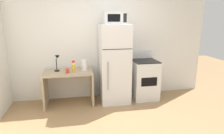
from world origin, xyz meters
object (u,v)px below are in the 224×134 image
(desk_lamp, at_px, (57,60))
(oven_range, at_px, (144,79))
(refrigerator, at_px, (114,64))
(spray_bottle, at_px, (74,67))
(desk, at_px, (69,82))
(coffee_mug, at_px, (67,71))
(paper_towel_roll, at_px, (84,65))
(microwave, at_px, (115,18))

(desk_lamp, bearing_deg, oven_range, -1.17)
(refrigerator, bearing_deg, spray_bottle, -177.84)
(refrigerator, bearing_deg, desk, 179.10)
(refrigerator, bearing_deg, coffee_mug, -173.25)
(desk, height_order, coffee_mug, coffee_mug)
(paper_towel_roll, relative_size, refrigerator, 0.14)
(coffee_mug, relative_size, refrigerator, 0.05)
(spray_bottle, bearing_deg, desk, 157.93)
(paper_towel_roll, bearing_deg, oven_range, 0.16)
(desk, relative_size, refrigerator, 0.60)
(spray_bottle, bearing_deg, desk_lamp, 162.81)
(spray_bottle, distance_m, coffee_mug, 0.17)
(refrigerator, bearing_deg, oven_range, 2.41)
(spray_bottle, bearing_deg, paper_towel_roll, 14.89)
(paper_towel_roll, relative_size, spray_bottle, 0.96)
(spray_bottle, height_order, oven_range, oven_range)
(paper_towel_roll, relative_size, coffee_mug, 2.53)
(microwave, relative_size, oven_range, 0.42)
(microwave, bearing_deg, desk, 177.91)
(refrigerator, bearing_deg, desk_lamp, 176.71)
(coffee_mug, xyz_separation_m, oven_range, (1.77, 0.15, -0.33))
(desk_lamp, height_order, spray_bottle, desk_lamp)
(desk, xyz_separation_m, paper_towel_roll, (0.35, 0.01, 0.36))
(desk_lamp, distance_m, microwave, 1.53)
(coffee_mug, bearing_deg, microwave, 5.59)
(oven_range, bearing_deg, coffee_mug, -175.05)
(desk_lamp, distance_m, coffee_mug, 0.34)
(coffee_mug, relative_size, oven_range, 0.09)
(paper_towel_roll, relative_size, microwave, 0.52)
(paper_towel_roll, distance_m, oven_range, 1.47)
(desk_lamp, bearing_deg, spray_bottle, -17.19)
(desk, xyz_separation_m, desk_lamp, (-0.22, 0.06, 0.48))
(desk, distance_m, oven_range, 1.76)
(desk, bearing_deg, refrigerator, -0.90)
(desk_lamp, bearing_deg, coffee_mug, -43.16)
(paper_towel_roll, xyz_separation_m, oven_range, (1.41, 0.00, -0.40))
(spray_bottle, relative_size, coffee_mug, 2.62)
(paper_towel_roll, xyz_separation_m, spray_bottle, (-0.23, -0.06, -0.02))
(desk_lamp, bearing_deg, microwave, -4.27)
(coffee_mug, relative_size, microwave, 0.21)
(oven_range, bearing_deg, spray_bottle, -177.73)
(spray_bottle, xyz_separation_m, refrigerator, (0.90, 0.03, 0.02))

